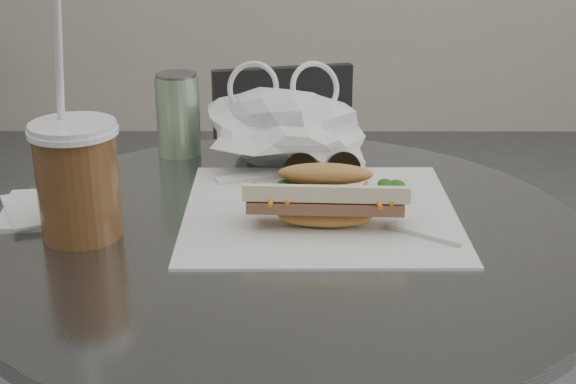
{
  "coord_description": "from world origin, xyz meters",
  "views": [
    {
      "loc": [
        0.01,
        -0.69,
        1.14
      ],
      "look_at": [
        0.01,
        0.2,
        0.79
      ],
      "focal_mm": 50.0,
      "sensor_mm": 36.0,
      "label": 1
    }
  ],
  "objects_px": {
    "iced_coffee": "(77,178)",
    "chair_far": "(298,266)",
    "drink_can": "(178,114)",
    "banh_mi": "(325,197)",
    "sunglasses": "(322,172)"
  },
  "relations": [
    {
      "from": "iced_coffee",
      "to": "banh_mi",
      "type": "bearing_deg",
      "value": 4.56
    },
    {
      "from": "banh_mi",
      "to": "sunglasses",
      "type": "distance_m",
      "value": 0.15
    },
    {
      "from": "banh_mi",
      "to": "iced_coffee",
      "type": "distance_m",
      "value": 0.29
    },
    {
      "from": "iced_coffee",
      "to": "sunglasses",
      "type": "height_order",
      "value": "iced_coffee"
    },
    {
      "from": "banh_mi",
      "to": "iced_coffee",
      "type": "xyz_separation_m",
      "value": [
        -0.29,
        -0.02,
        0.03
      ]
    },
    {
      "from": "chair_far",
      "to": "iced_coffee",
      "type": "bearing_deg",
      "value": 56.23
    },
    {
      "from": "chair_far",
      "to": "sunglasses",
      "type": "relative_size",
      "value": 6.92
    },
    {
      "from": "banh_mi",
      "to": "iced_coffee",
      "type": "bearing_deg",
      "value": -172.78
    },
    {
      "from": "sunglasses",
      "to": "drink_can",
      "type": "relative_size",
      "value": 0.86
    },
    {
      "from": "iced_coffee",
      "to": "drink_can",
      "type": "height_order",
      "value": "iced_coffee"
    },
    {
      "from": "iced_coffee",
      "to": "drink_can",
      "type": "distance_m",
      "value": 0.32
    },
    {
      "from": "chair_far",
      "to": "drink_can",
      "type": "xyz_separation_m",
      "value": [
        -0.19,
        -0.41,
        0.46
      ]
    },
    {
      "from": "iced_coffee",
      "to": "chair_far",
      "type": "bearing_deg",
      "value": 69.47
    },
    {
      "from": "drink_can",
      "to": "sunglasses",
      "type": "bearing_deg",
      "value": -32.1
    },
    {
      "from": "chair_far",
      "to": "sunglasses",
      "type": "bearing_deg",
      "value": 79.61
    }
  ]
}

